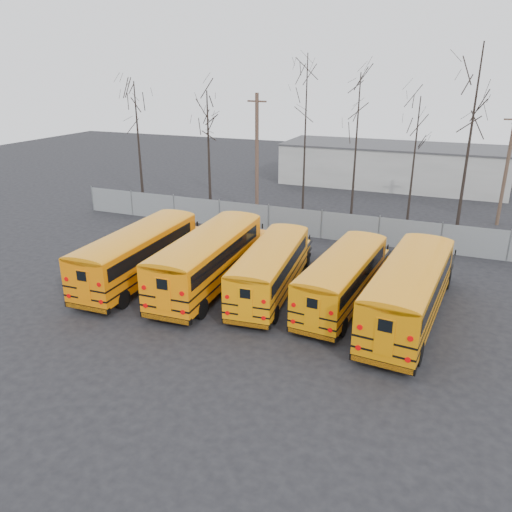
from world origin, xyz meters
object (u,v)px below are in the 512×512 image
at_px(bus_a, 140,250).
at_px(bus_c, 271,265).
at_px(bus_b, 210,255).
at_px(utility_pole_right, 506,169).
at_px(utility_pole_left, 257,153).
at_px(bus_d, 344,274).
at_px(bus_e, 410,286).

distance_m(bus_a, bus_c, 7.56).
bearing_deg(bus_b, utility_pole_right, 49.02).
xyz_separation_m(bus_b, utility_pole_left, (-3.45, 15.22, 3.07)).
relative_size(bus_d, bus_e, 0.89).
relative_size(bus_c, utility_pole_right, 1.20).
height_order(bus_c, utility_pole_left, utility_pole_left).
bearing_deg(utility_pole_right, utility_pole_left, -177.67).
relative_size(bus_e, utility_pole_right, 1.34).
bearing_deg(bus_d, utility_pole_right, 71.44).
xyz_separation_m(utility_pole_left, utility_pole_right, (18.60, 3.65, -0.58)).
bearing_deg(bus_b, bus_c, 4.26).
bearing_deg(bus_d, bus_e, -8.18).
height_order(bus_b, bus_c, bus_b).
xyz_separation_m(bus_d, bus_e, (3.29, -0.76, 0.20)).
distance_m(bus_d, utility_pole_left, 18.41).
xyz_separation_m(bus_c, utility_pole_left, (-6.87, 14.83, 3.29)).
xyz_separation_m(bus_a, utility_pole_right, (19.22, 19.50, 2.55)).
bearing_deg(bus_d, bus_b, -170.49).
bearing_deg(bus_a, bus_c, 6.31).
relative_size(bus_a, bus_c, 1.09).
xyz_separation_m(bus_b, bus_e, (10.52, -0.18, -0.03)).
distance_m(bus_a, bus_d, 11.37).
bearing_deg(utility_pole_right, bus_d, -122.19).
bearing_deg(bus_c, utility_pole_right, 52.23).
bearing_deg(bus_a, bus_e, 0.32).
bearing_deg(utility_pole_left, bus_a, -82.56).
distance_m(bus_d, utility_pole_right, 20.10).
distance_m(bus_a, bus_b, 4.12).
height_order(bus_e, utility_pole_right, utility_pole_right).
xyz_separation_m(bus_a, bus_d, (11.30, 1.23, -0.17)).
relative_size(bus_b, utility_pole_left, 1.20).
height_order(bus_b, utility_pole_right, utility_pole_right).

